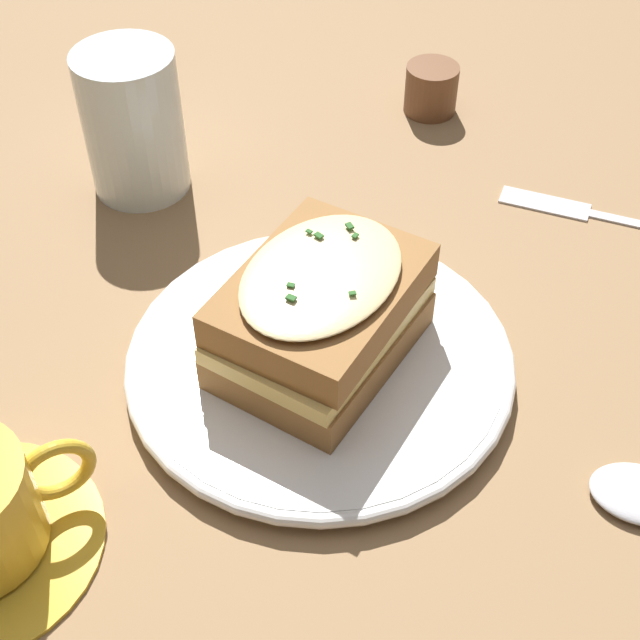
{
  "coord_description": "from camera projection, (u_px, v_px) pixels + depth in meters",
  "views": [
    {
      "loc": [
        0.25,
        -0.29,
        0.45
      ],
      "look_at": [
        -0.03,
        -0.01,
        0.05
      ],
      "focal_mm": 50.0,
      "sensor_mm": 36.0,
      "label": 1
    }
  ],
  "objects": [
    {
      "name": "ground_plane",
      "position": [
        363.0,
        381.0,
        0.59
      ],
      "size": [
        2.4,
        2.4,
        0.0
      ],
      "primitive_type": "plane",
      "color": "olive"
    },
    {
      "name": "dinner_plate",
      "position": [
        320.0,
        360.0,
        0.59
      ],
      "size": [
        0.26,
        0.26,
        0.02
      ],
      "color": "white",
      "rests_on": "ground_plane"
    },
    {
      "name": "sandwich",
      "position": [
        321.0,
        313.0,
        0.56
      ],
      "size": [
        0.13,
        0.15,
        0.07
      ],
      "rotation": [
        0.0,
        0.0,
        1.79
      ],
      "color": "olive",
      "rests_on": "dinner_plate"
    },
    {
      "name": "water_glass",
      "position": [
        133.0,
        123.0,
        0.7
      ],
      "size": [
        0.08,
        0.08,
        0.12
      ],
      "primitive_type": "cylinder",
      "color": "silver",
      "rests_on": "ground_plane"
    },
    {
      "name": "fork",
      "position": [
        589.0,
        212.0,
        0.71
      ],
      "size": [
        0.18,
        0.09,
        0.0
      ],
      "rotation": [
        0.0,
        0.0,
        1.99
      ],
      "color": "silver",
      "rests_on": "ground_plane"
    },
    {
      "name": "condiment_pot",
      "position": [
        431.0,
        89.0,
        0.8
      ],
      "size": [
        0.05,
        0.05,
        0.04
      ],
      "primitive_type": "cylinder",
      "color": "brown",
      "rests_on": "ground_plane"
    }
  ]
}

